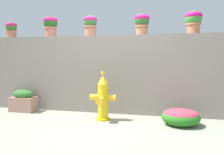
% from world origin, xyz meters
% --- Properties ---
extents(ground_plane, '(24.00, 24.00, 0.00)m').
position_xyz_m(ground_plane, '(0.00, 0.00, 0.00)').
color(ground_plane, gray).
extents(stone_wall, '(5.31, 0.38, 1.51)m').
position_xyz_m(stone_wall, '(0.00, 0.92, 0.76)').
color(stone_wall, gray).
rests_on(stone_wall, ground).
extents(potted_plant_0, '(0.24, 0.24, 0.36)m').
position_xyz_m(potted_plant_0, '(-2.37, 0.96, 1.72)').
color(potted_plant_0, '#C37053').
rests_on(potted_plant_0, stone_wall).
extents(potted_plant_1, '(0.30, 0.30, 0.45)m').
position_xyz_m(potted_plant_1, '(-1.41, 0.95, 1.78)').
color(potted_plant_1, '#C16C5A').
rests_on(potted_plant_1, stone_wall).
extents(potted_plant_2, '(0.27, 0.27, 0.41)m').
position_xyz_m(potted_plant_2, '(-0.51, 0.90, 1.76)').
color(potted_plant_2, '#BC7257').
rests_on(potted_plant_2, stone_wall).
extents(potted_plant_3, '(0.29, 0.29, 0.42)m').
position_xyz_m(potted_plant_3, '(0.52, 0.95, 1.76)').
color(potted_plant_3, '#B6724F').
rests_on(potted_plant_3, stone_wall).
extents(potted_plant_4, '(0.31, 0.31, 0.42)m').
position_xyz_m(potted_plant_4, '(1.45, 0.89, 1.76)').
color(potted_plant_4, '#B96B4A').
rests_on(potted_plant_4, stone_wall).
extents(fire_hydrant, '(0.45, 0.36, 0.85)m').
position_xyz_m(fire_hydrant, '(-0.08, 0.25, 0.38)').
color(fire_hydrant, yellow).
rests_on(fire_hydrant, ground).
extents(flower_bush_left, '(0.61, 0.55, 0.27)m').
position_xyz_m(flower_bush_left, '(1.22, 0.25, 0.14)').
color(flower_bush_left, '#256F1E').
rests_on(flower_bush_left, ground).
extents(planter_box, '(0.51, 0.28, 0.44)m').
position_xyz_m(planter_box, '(-1.82, 0.52, 0.21)').
color(planter_box, '#A07362').
rests_on(planter_box, ground).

